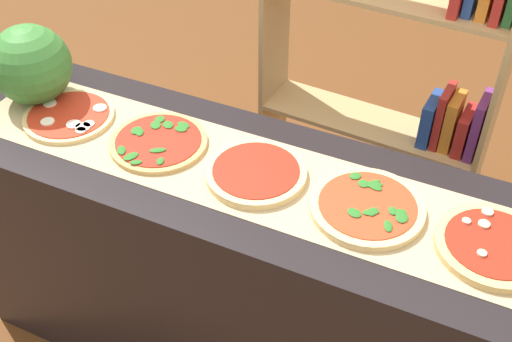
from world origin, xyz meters
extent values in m
cube|color=black|center=(0.00, 0.00, 0.46)|extent=(2.00, 0.57, 0.91)
cube|color=tan|center=(0.00, 0.00, 0.91)|extent=(1.87, 0.35, 0.00)
cylinder|color=#E5C17F|center=(-0.67, 0.00, 0.92)|extent=(0.29, 0.29, 0.01)
cylinder|color=red|center=(-0.67, 0.00, 0.93)|extent=(0.26, 0.26, 0.00)
cylinder|color=#EFE5CC|center=(-0.59, 0.07, 0.93)|extent=(0.04, 0.04, 0.00)
cylinder|color=#EFE5CC|center=(-0.58, -0.04, 0.93)|extent=(0.05, 0.05, 0.00)
cylinder|color=#EFE5CC|center=(-0.76, 0.02, 0.93)|extent=(0.04, 0.04, 0.00)
cylinder|color=#EFE5CC|center=(-0.57, -0.02, 0.93)|extent=(0.03, 0.03, 0.00)
cylinder|color=#EFE5CC|center=(-0.61, -0.04, 0.93)|extent=(0.05, 0.05, 0.00)
cylinder|color=#EFE5CC|center=(-0.70, -0.06, 0.93)|extent=(0.04, 0.04, 0.00)
cylinder|color=#EFE5CC|center=(-0.57, -0.06, 0.93)|extent=(0.03, 0.03, 0.00)
cylinder|color=tan|center=(-0.33, 0.01, 0.92)|extent=(0.30, 0.30, 0.01)
cylinder|color=#AD2314|center=(-0.33, 0.01, 0.93)|extent=(0.26, 0.26, 0.00)
ellipsoid|color=#286B23|center=(-0.38, 0.07, 0.93)|extent=(0.05, 0.05, 0.00)
ellipsoid|color=#286B23|center=(-0.36, -0.10, 0.93)|extent=(0.05, 0.06, 0.00)
ellipsoid|color=#286B23|center=(-0.42, 0.02, 0.93)|extent=(0.03, 0.04, 0.00)
ellipsoid|color=#286B23|center=(-0.38, 0.10, 0.93)|extent=(0.04, 0.04, 0.00)
ellipsoid|color=#286B23|center=(-0.27, -0.08, 0.93)|extent=(0.03, 0.04, 0.00)
ellipsoid|color=#286B23|center=(-0.34, 0.08, 0.93)|extent=(0.05, 0.05, 0.00)
ellipsoid|color=#286B23|center=(-0.31, -0.04, 0.93)|extent=(0.05, 0.05, 0.00)
ellipsoid|color=#286B23|center=(-0.30, 0.08, 0.93)|extent=(0.04, 0.03, 0.00)
ellipsoid|color=#286B23|center=(-0.33, -0.12, 0.93)|extent=(0.04, 0.04, 0.00)
ellipsoid|color=#286B23|center=(-0.30, 0.10, 0.93)|extent=(0.05, 0.04, 0.00)
ellipsoid|color=#286B23|center=(-0.40, -0.09, 0.93)|extent=(0.05, 0.05, 0.00)
ellipsoid|color=#286B23|center=(-0.40, 0.01, 0.93)|extent=(0.04, 0.04, 0.00)
cylinder|color=#E5C17F|center=(0.00, 0.00, 0.92)|extent=(0.29, 0.29, 0.02)
cylinder|color=#AD2314|center=(0.00, 0.00, 0.94)|extent=(0.25, 0.25, 0.00)
cylinder|color=#E5C17F|center=(0.33, 0.00, 0.92)|extent=(0.31, 0.31, 0.02)
cylinder|color=red|center=(0.33, 0.00, 0.93)|extent=(0.27, 0.27, 0.00)
ellipsoid|color=#286B23|center=(0.32, 0.08, 0.94)|extent=(0.04, 0.05, 0.00)
ellipsoid|color=#286B23|center=(0.40, 0.00, 0.94)|extent=(0.04, 0.04, 0.00)
ellipsoid|color=#286B23|center=(0.36, -0.03, 0.94)|extent=(0.03, 0.04, 0.00)
ellipsoid|color=#286B23|center=(0.30, 0.07, 0.94)|extent=(0.05, 0.05, 0.00)
ellipsoid|color=#286B23|center=(0.42, 0.00, 0.94)|extent=(0.04, 0.04, 0.00)
ellipsoid|color=#286B23|center=(0.33, 0.07, 0.94)|extent=(0.06, 0.04, 0.00)
ellipsoid|color=#286B23|center=(0.43, -0.01, 0.94)|extent=(0.04, 0.05, 0.00)
ellipsoid|color=#286B23|center=(0.41, -0.06, 0.94)|extent=(0.04, 0.05, 0.00)
ellipsoid|color=#286B23|center=(0.27, 0.09, 0.94)|extent=(0.05, 0.05, 0.00)
ellipsoid|color=#286B23|center=(0.33, 0.08, 0.94)|extent=(0.04, 0.04, 0.00)
ellipsoid|color=#286B23|center=(0.31, -0.05, 0.94)|extent=(0.05, 0.04, 0.00)
ellipsoid|color=#286B23|center=(0.35, -0.03, 0.94)|extent=(0.05, 0.05, 0.00)
cylinder|color=#DBB26B|center=(0.67, 0.00, 0.92)|extent=(0.30, 0.30, 0.02)
cylinder|color=#AD2314|center=(0.67, 0.00, 0.94)|extent=(0.25, 0.25, 0.00)
cylinder|color=#C6B28E|center=(0.63, 0.05, 0.94)|extent=(0.03, 0.03, 0.01)
cylinder|color=#C6B28E|center=(0.59, 0.04, 0.94)|extent=(0.02, 0.02, 0.01)
cylinder|color=#C6B28E|center=(0.64, -0.05, 0.94)|extent=(0.02, 0.02, 0.01)
cylinder|color=#C6B28E|center=(0.63, 0.10, 0.94)|extent=(0.03, 0.03, 0.01)
sphere|color=#387A33|center=(-0.83, 0.05, 1.04)|extent=(0.26, 0.26, 0.26)
cube|color=tan|center=(0.56, 0.83, 0.85)|extent=(0.04, 0.24, 1.69)
cube|color=tan|center=(-0.34, 0.89, 0.85)|extent=(0.04, 0.24, 1.69)
cube|color=tan|center=(0.11, 0.86, 0.01)|extent=(0.90, 0.29, 0.02)
cube|color=#B22823|center=(0.53, 0.84, 0.11)|extent=(0.04, 0.17, 0.18)
cube|color=#2D753D|center=(0.50, 0.84, 0.14)|extent=(0.04, 0.16, 0.25)
cube|color=#234799|center=(0.45, 0.84, 0.12)|extent=(0.04, 0.15, 0.20)
cube|color=#234799|center=(0.41, 0.84, 0.11)|extent=(0.05, 0.15, 0.18)
cube|color=gold|center=(0.37, 0.85, 0.11)|extent=(0.03, 0.14, 0.18)
cube|color=#47423D|center=(0.33, 0.85, 0.13)|extent=(0.04, 0.17, 0.22)
cube|color=tan|center=(0.11, 0.86, 0.57)|extent=(0.90, 0.29, 0.02)
cube|color=#753384|center=(0.53, 0.84, 0.70)|extent=(0.04, 0.16, 0.25)
cube|color=#B22823|center=(0.48, 0.84, 0.66)|extent=(0.05, 0.16, 0.17)
cube|color=orange|center=(0.43, 0.84, 0.68)|extent=(0.05, 0.14, 0.22)
cube|color=#B22823|center=(0.39, 0.84, 0.70)|extent=(0.04, 0.15, 0.24)
cube|color=#234799|center=(0.35, 0.85, 0.67)|extent=(0.06, 0.17, 0.18)
camera|label=1|loc=(0.59, -1.25, 2.12)|focal=44.68mm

